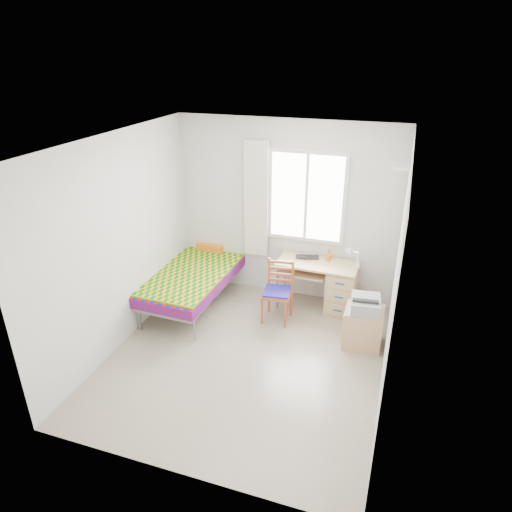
{
  "coord_description": "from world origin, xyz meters",
  "views": [
    {
      "loc": [
        1.55,
        -4.26,
        3.46
      ],
      "look_at": [
        -0.05,
        0.55,
        1.12
      ],
      "focal_mm": 32.0,
      "sensor_mm": 36.0,
      "label": 1
    }
  ],
  "objects": [
    {
      "name": "laptop",
      "position": [
        0.4,
        1.53,
        0.71
      ],
      "size": [
        0.37,
        0.29,
        0.03
      ],
      "primitive_type": "imported",
      "rotation": [
        0.0,
        0.0,
        0.24
      ],
      "color": "black",
      "rests_on": "desk"
    },
    {
      "name": "wall_right",
      "position": [
        1.6,
        0.0,
        1.3
      ],
      "size": [
        0.0,
        3.5,
        3.5
      ],
      "primitive_type": "plane",
      "rotation": [
        1.57,
        0.0,
        -1.57
      ],
      "color": "silver",
      "rests_on": "ground"
    },
    {
      "name": "pen_cup",
      "position": [
        0.68,
        1.6,
        0.75
      ],
      "size": [
        0.1,
        0.1,
        0.1
      ],
      "primitive_type": "cylinder",
      "rotation": [
        0.0,
        0.0,
        -0.25
      ],
      "color": "#EA571A",
      "rests_on": "desk"
    },
    {
      "name": "window",
      "position": [
        0.3,
        1.73,
        1.55
      ],
      "size": [
        1.1,
        0.04,
        1.3
      ],
      "color": "white",
      "rests_on": "wall_back"
    },
    {
      "name": "ceiling",
      "position": [
        0.0,
        0.0,
        2.6
      ],
      "size": [
        3.5,
        3.5,
        0.0
      ],
      "primitive_type": "plane",
      "rotation": [
        3.14,
        0.0,
        0.0
      ],
      "color": "white",
      "rests_on": "wall_back"
    },
    {
      "name": "wall_back",
      "position": [
        0.0,
        1.75,
        1.3
      ],
      "size": [
        3.2,
        0.0,
        3.2
      ],
      "primitive_type": "plane",
      "rotation": [
        1.57,
        0.0,
        0.0
      ],
      "color": "silver",
      "rests_on": "ground"
    },
    {
      "name": "book",
      "position": [
        0.4,
        1.5,
        0.59
      ],
      "size": [
        0.18,
        0.23,
        0.02
      ],
      "primitive_type": "imported",
      "rotation": [
        0.0,
        0.0,
        0.12
      ],
      "color": "gray",
      "rests_on": "desk"
    },
    {
      "name": "floating_shelf",
      "position": [
        1.49,
        1.4,
        2.15
      ],
      "size": [
        0.2,
        0.32,
        0.03
      ],
      "primitive_type": "cube",
      "color": "white",
      "rests_on": "wall_right"
    },
    {
      "name": "cabinet",
      "position": [
        1.31,
        0.73,
        0.25
      ],
      "size": [
        0.48,
        0.42,
        0.51
      ],
      "rotation": [
        0.0,
        0.0,
        0.02
      ],
      "color": "tan",
      "rests_on": "floor"
    },
    {
      "name": "task_lamp",
      "position": [
        1.03,
        1.37,
        0.92
      ],
      "size": [
        0.21,
        0.3,
        0.35
      ],
      "rotation": [
        0.0,
        0.0,
        0.23
      ],
      "color": "white",
      "rests_on": "desk"
    },
    {
      "name": "printer",
      "position": [
        1.31,
        0.71,
        0.6
      ],
      "size": [
        0.39,
        0.44,
        0.17
      ],
      "rotation": [
        0.0,
        0.0,
        0.11
      ],
      "color": "#929399",
      "rests_on": "cabinet"
    },
    {
      "name": "bed",
      "position": [
        -1.14,
        1.15,
        0.44
      ],
      "size": [
        1.06,
        2.14,
        0.91
      ],
      "rotation": [
        0.0,
        0.0,
        -0.04
      ],
      "color": "gray",
      "rests_on": "floor"
    },
    {
      "name": "desk",
      "position": [
        0.85,
        1.47,
        0.38
      ],
      "size": [
        1.13,
        0.55,
        0.7
      ],
      "rotation": [
        0.0,
        0.0,
        -0.03
      ],
      "color": "#E1C776",
      "rests_on": "floor"
    },
    {
      "name": "chair",
      "position": [
        0.13,
        0.99,
        0.48
      ],
      "size": [
        0.41,
        0.41,
        0.85
      ],
      "rotation": [
        0.0,
        0.0,
        0.12
      ],
      "color": "brown",
      "rests_on": "floor"
    },
    {
      "name": "floor",
      "position": [
        0.0,
        0.0,
        0.0
      ],
      "size": [
        3.5,
        3.5,
        0.0
      ],
      "primitive_type": "plane",
      "color": "#BCAD93",
      "rests_on": "ground"
    },
    {
      "name": "curtain",
      "position": [
        -0.42,
        1.68,
        1.45
      ],
      "size": [
        0.35,
        0.05,
        1.7
      ],
      "primitive_type": "cube",
      "color": "#F9F4CE",
      "rests_on": "wall_back"
    },
    {
      "name": "wall_left",
      "position": [
        -1.6,
        0.0,
        1.3
      ],
      "size": [
        0.0,
        3.5,
        3.5
      ],
      "primitive_type": "plane",
      "rotation": [
        1.57,
        0.0,
        1.57
      ],
      "color": "silver",
      "rests_on": "ground"
    }
  ]
}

